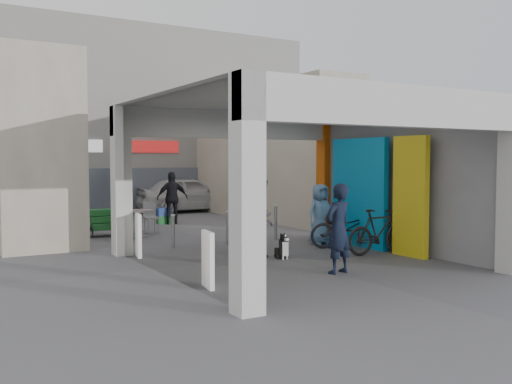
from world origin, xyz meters
TOP-DOWN VIEW (x-y plane):
  - ground at (0.00, 0.00)m, footprint 90.00×90.00m
  - arcade_canopy at (0.54, -0.82)m, footprint 6.40×6.45m
  - far_building at (-0.00, 13.99)m, footprint 18.00×4.08m
  - plaza_bldg_left at (-4.50, 7.50)m, footprint 2.00×9.00m
  - plaza_bldg_right at (4.50, 7.50)m, footprint 2.00×9.00m
  - bollard_left at (-1.53, 2.44)m, footprint 0.09×0.09m
  - bollard_center at (-0.01, 2.35)m, footprint 0.09×0.09m
  - bollard_right at (1.54, 2.39)m, footprint 0.09×0.09m
  - advert_board_near at (-2.75, -2.16)m, footprint 0.18×0.56m
  - advert_board_far at (-2.75, 1.55)m, footprint 0.19×0.55m
  - cafe_set at (-1.67, 5.21)m, footprint 1.56×1.26m
  - produce_stand at (-2.35, 5.55)m, footprint 1.19×0.64m
  - crate_stack at (0.25, 7.69)m, footprint 0.47×0.38m
  - border_collie at (-0.01, -0.34)m, footprint 0.22×0.44m
  - man_with_dog at (0.03, -2.30)m, footprint 0.73×0.56m
  - man_back_turned at (-0.45, -0.13)m, footprint 1.14×1.08m
  - man_elderly at (2.06, 1.01)m, footprint 0.81×0.55m
  - man_crates at (0.48, 7.45)m, footprint 1.15×0.69m
  - bicycle_front at (2.30, 0.22)m, footprint 2.02×1.21m
  - bicycle_rear at (2.30, -1.01)m, footprint 1.84×0.62m
  - white_van at (2.85, 11.50)m, footprint 4.54×1.95m

SIDE VIEW (x-z plane):
  - ground at x=0.00m, z-range 0.00..0.00m
  - border_collie at x=-0.01m, z-range -0.06..0.54m
  - crate_stack at x=0.25m, z-range 0.00..0.56m
  - produce_stand at x=-2.35m, z-range -0.08..0.70m
  - cafe_set at x=-1.67m, z-range -0.14..0.80m
  - bollard_left at x=-1.53m, z-range 0.00..0.84m
  - bollard_center at x=-0.01m, z-range 0.00..0.84m
  - bollard_right at x=1.54m, z-range 0.00..0.96m
  - bicycle_front at x=2.30m, z-range 0.00..1.00m
  - advert_board_near at x=-2.75m, z-range 0.01..1.01m
  - advert_board_far at x=-2.75m, z-range 0.01..1.01m
  - bicycle_rear at x=2.30m, z-range 0.00..1.09m
  - white_van at x=2.85m, z-range 0.00..1.53m
  - man_elderly at x=2.06m, z-range 0.00..1.61m
  - man_with_dog at x=0.03m, z-range 0.00..1.78m
  - man_crates at x=0.48m, z-range 0.00..1.83m
  - man_back_turned at x=-0.45m, z-range 0.00..1.85m
  - arcade_canopy at x=0.54m, z-range -0.90..5.50m
  - plaza_bldg_left at x=-4.50m, z-range 0.00..5.00m
  - plaza_bldg_right at x=4.50m, z-range 0.00..5.00m
  - far_building at x=0.00m, z-range -0.01..7.99m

